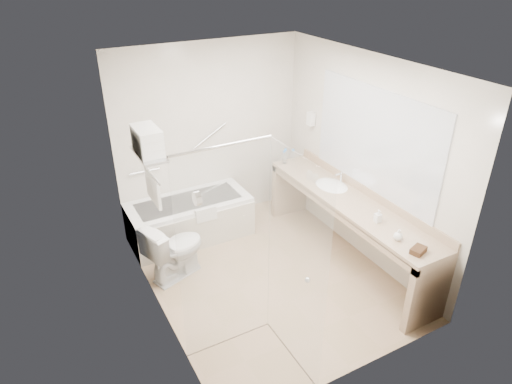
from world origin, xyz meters
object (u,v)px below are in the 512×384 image
bathtub (190,219)px  water_bottle_left (285,157)px  amenity_basket (418,250)px  vanity_counter (348,215)px  toilet (175,250)px

bathtub → water_bottle_left: bearing=-5.7°
bathtub → amenity_basket: size_ratio=9.58×
vanity_counter → bathtub: bearing=137.6°
bathtub → water_bottle_left: size_ratio=7.44×
vanity_counter → water_bottle_left: bearing=96.1°
toilet → water_bottle_left: (1.84, 0.56, 0.59)m
amenity_basket → water_bottle_left: bearing=90.9°
vanity_counter → toilet: vanity_counter is taller
vanity_counter → toilet: size_ratio=3.65×
bathtub → amenity_basket: bearing=-60.8°
toilet → amenity_basket: amenity_basket is taller
toilet → vanity_counter: bearing=-128.7°
bathtub → vanity_counter: 2.09m
vanity_counter → water_bottle_left: 1.29m
toilet → bathtub: bearing=-52.3°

